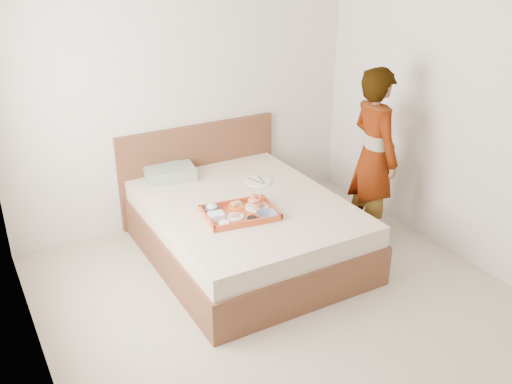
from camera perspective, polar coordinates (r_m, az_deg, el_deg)
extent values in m
cube|color=beige|center=(4.37, 4.26, -12.53)|extent=(3.50, 4.00, 0.01)
cube|color=silver|center=(5.42, -7.21, 10.21)|extent=(3.50, 0.01, 2.60)
cube|color=silver|center=(3.17, -22.41, -2.28)|extent=(0.01, 4.00, 2.60)
cube|color=silver|center=(4.89, 22.26, 6.97)|extent=(0.01, 4.00, 2.60)
cube|color=brown|center=(4.99, -1.07, -3.72)|extent=(1.65, 2.00, 0.53)
cube|color=brown|center=(5.69, -5.76, 2.21)|extent=(1.65, 0.06, 0.95)
cube|color=#A8B7A5|center=(5.37, -8.72, 1.92)|extent=(0.51, 0.39, 0.11)
cube|color=#C75C2A|center=(4.62, -1.64, -2.11)|extent=(0.64, 0.50, 0.05)
cylinder|color=white|center=(4.73, 0.10, -1.48)|extent=(0.23, 0.23, 0.01)
imported|color=navy|center=(4.56, 1.13, -2.32)|extent=(0.19, 0.19, 0.04)
cylinder|color=black|center=(4.50, -0.40, -2.78)|extent=(0.10, 0.10, 0.03)
cylinder|color=white|center=(4.57, -2.15, -2.52)|extent=(0.16, 0.16, 0.01)
cylinder|color=orange|center=(4.74, -1.95, -1.45)|extent=(0.16, 0.16, 0.01)
imported|color=navy|center=(4.67, -4.47, -1.72)|extent=(0.15, 0.15, 0.04)
cube|color=silver|center=(4.54, -4.04, -2.44)|extent=(0.14, 0.12, 0.05)
cylinder|color=white|center=(4.44, -3.27, -3.23)|extent=(0.10, 0.10, 0.03)
cylinder|color=white|center=(5.25, 0.26, 1.09)|extent=(0.25, 0.25, 0.01)
imported|color=silver|center=(5.19, 11.84, 3.55)|extent=(0.46, 0.64, 1.62)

